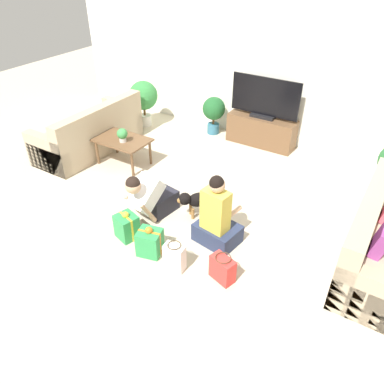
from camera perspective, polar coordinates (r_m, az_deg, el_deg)
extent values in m
plane|color=beige|center=(5.24, -0.24, -2.62)|extent=(16.00, 16.00, 0.00)
cube|color=white|center=(6.82, 12.22, 17.87)|extent=(8.40, 0.06, 2.60)
cube|color=tan|center=(6.92, -15.36, 7.97)|extent=(0.84, 1.96, 0.43)
cube|color=tan|center=(6.53, -13.93, 10.72)|extent=(0.20, 1.96, 0.42)
cube|color=tan|center=(7.45, -10.55, 11.33)|extent=(0.84, 0.16, 0.61)
cube|color=tan|center=(6.38, -21.14, 5.43)|extent=(0.84, 0.16, 0.61)
cube|color=#E5566B|center=(6.96, -12.59, 11.89)|extent=(0.18, 0.34, 0.32)
cube|color=#288E6B|center=(6.69, -15.12, 10.58)|extent=(0.18, 0.34, 0.32)
cube|color=#9E4293|center=(6.43, -17.83, 9.14)|extent=(0.18, 0.34, 0.32)
cube|color=tan|center=(4.56, 25.38, -2.87)|extent=(0.20, 1.96, 0.42)
cube|color=tan|center=(4.08, 26.29, -14.65)|extent=(0.84, 0.16, 0.61)
cube|color=#9E4293|center=(4.33, 26.99, -6.51)|extent=(0.18, 0.34, 0.32)
cube|color=brown|center=(6.20, -10.57, 7.79)|extent=(0.86, 0.58, 0.03)
cylinder|color=brown|center=(6.40, -14.23, 5.89)|extent=(0.04, 0.04, 0.42)
cylinder|color=brown|center=(5.94, -9.08, 4.19)|extent=(0.04, 0.04, 0.42)
cylinder|color=brown|center=(6.68, -11.50, 7.53)|extent=(0.04, 0.04, 0.42)
cylinder|color=brown|center=(6.24, -6.38, 6.01)|extent=(0.04, 0.04, 0.42)
cube|color=brown|center=(6.94, 10.50, 9.15)|extent=(1.22, 0.39, 0.52)
cube|color=black|center=(6.82, 10.75, 11.33)|extent=(0.43, 0.20, 0.05)
cube|color=black|center=(6.70, 11.08, 14.10)|extent=(1.22, 0.03, 0.65)
cylinder|color=beige|center=(7.70, -7.14, 10.82)|extent=(0.25, 0.25, 0.22)
cylinder|color=brown|center=(7.63, -7.24, 12.14)|extent=(0.04, 0.04, 0.17)
sphere|color=#337F3D|center=(7.52, -7.42, 14.37)|extent=(0.55, 0.55, 0.55)
cylinder|color=#336B84|center=(7.33, 3.24, 9.66)|extent=(0.23, 0.23, 0.19)
cylinder|color=brown|center=(7.26, 3.28, 10.80)|extent=(0.04, 0.04, 0.13)
sphere|color=#1E5628|center=(7.17, 3.35, 12.59)|extent=(0.43, 0.43, 0.43)
cube|color=#23232D|center=(5.14, -4.70, -1.60)|extent=(0.35, 0.48, 0.28)
cube|color=white|center=(4.83, -7.18, -0.28)|extent=(0.39, 0.53, 0.45)
sphere|color=tan|center=(4.62, -8.96, 0.90)|extent=(0.20, 0.20, 0.20)
sphere|color=black|center=(4.60, -8.99, 1.27)|extent=(0.18, 0.18, 0.18)
cylinder|color=tan|center=(4.97, -9.01, -1.83)|extent=(0.10, 0.27, 0.39)
cylinder|color=tan|center=(4.79, -6.72, -3.18)|extent=(0.10, 0.27, 0.39)
cube|color=#283351|center=(4.67, 3.88, -6.25)|extent=(0.58, 0.48, 0.24)
cube|color=gold|center=(4.39, 3.60, -2.80)|extent=(0.35, 0.25, 0.53)
sphere|color=tan|center=(4.19, 3.85, 1.08)|extent=(0.19, 0.19, 0.19)
sphere|color=black|center=(4.17, 3.78, 1.39)|extent=(0.17, 0.17, 0.17)
cylinder|color=tan|center=(4.51, 6.44, -3.06)|extent=(0.10, 0.27, 0.06)
cylinder|color=tan|center=(4.63, 3.87, -1.81)|extent=(0.10, 0.27, 0.06)
ellipsoid|color=black|center=(4.98, 0.99, -1.17)|extent=(0.33, 0.34, 0.20)
sphere|color=black|center=(4.91, -1.11, -1.05)|extent=(0.17, 0.17, 0.17)
sphere|color=olive|center=(4.91, -1.86, -1.31)|extent=(0.08, 0.08, 0.08)
cylinder|color=black|center=(5.00, 2.93, -0.48)|extent=(0.10, 0.10, 0.13)
cylinder|color=olive|center=(5.11, -0.21, -2.62)|extent=(0.04, 0.04, 0.16)
cylinder|color=olive|center=(5.02, 0.13, -3.33)|extent=(0.04, 0.04, 0.16)
cylinder|color=olive|center=(5.15, 1.80, -2.28)|extent=(0.04, 0.04, 0.16)
cylinder|color=olive|center=(5.07, 2.16, -2.98)|extent=(0.04, 0.04, 0.16)
cube|color=#2D934C|center=(4.75, -9.90, -5.22)|extent=(0.31, 0.30, 0.32)
cube|color=yellow|center=(4.75, -9.90, -5.22)|extent=(0.26, 0.10, 0.33)
sphere|color=yellow|center=(4.64, -10.12, -3.44)|extent=(0.08, 0.08, 0.08)
cube|color=#2D934C|center=(4.50, -6.45, -7.63)|extent=(0.33, 0.31, 0.32)
cube|color=orange|center=(4.50, -6.45, -7.63)|extent=(0.28, 0.10, 0.32)
sphere|color=orange|center=(4.38, -6.60, -5.83)|extent=(0.09, 0.09, 0.09)
cube|color=red|center=(4.19, 4.67, -11.61)|extent=(0.31, 0.23, 0.30)
torus|color=#4C3823|center=(4.07, 4.78, -9.95)|extent=(0.22, 0.22, 0.01)
cube|color=white|center=(4.28, -2.68, -9.91)|extent=(0.25, 0.15, 0.33)
torus|color=#4C3823|center=(4.15, -2.74, -8.07)|extent=(0.16, 0.16, 0.01)
cylinder|color=beige|center=(6.11, -10.50, 7.86)|extent=(0.11, 0.11, 0.07)
sphere|color=#3D8E47|center=(6.06, -10.60, 8.73)|extent=(0.17, 0.17, 0.17)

